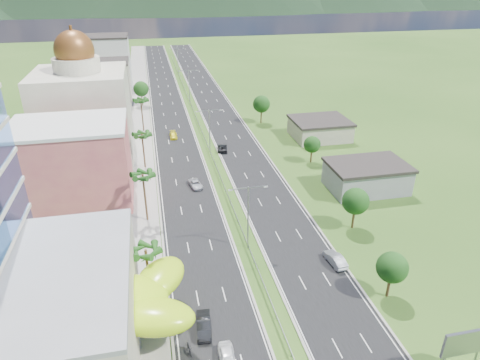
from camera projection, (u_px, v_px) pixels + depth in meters
ground at (264, 288)px, 59.67m from camera, size 500.00×500.00×0.00m
road_left at (168, 109)px, 137.17m from camera, size 11.00×260.00×0.04m
road_right at (215, 106)px, 140.02m from camera, size 11.00×260.00×0.04m
sidewalk_left at (138, 110)px, 135.35m from camera, size 7.00×260.00×0.12m
median_guardrail at (199, 123)px, 122.53m from camera, size 0.10×216.06×0.76m
streetlight_median_b at (248, 211)px, 65.46m from camera, size 6.04×0.25×11.00m
streetlight_median_c at (209, 127)px, 100.54m from camera, size 6.04×0.25×11.00m
streetlight_median_d at (189, 83)px, 140.01m from camera, size 6.04×0.25×11.00m
streetlight_median_e at (178, 58)px, 179.47m from camera, size 6.04×0.25×11.00m
lime_canopy at (109, 301)px, 50.15m from camera, size 18.00×15.00×7.40m
pink_shophouse at (74, 165)px, 79.10m from camera, size 20.00×15.00×15.00m
domed_building at (84, 109)px, 97.58m from camera, size 20.00×20.00×28.70m
midrise_grey at (99, 96)px, 121.17m from camera, size 16.00×15.00×16.00m
midrise_beige at (105, 83)px, 141.13m from camera, size 16.00×15.00×13.00m
midrise_white at (108, 62)px, 160.20m from camera, size 16.00×15.00×18.00m
billboard at (465, 344)px, 45.16m from camera, size 5.20×0.35×6.20m
shed_near at (366, 178)px, 85.81m from camera, size 15.00×10.00×5.00m
shed_far at (320, 130)px, 112.63m from camera, size 14.00×12.00×4.40m
palm_tree_b at (146, 253)px, 55.36m from camera, size 3.60×3.60×8.10m
palm_tree_c at (143, 177)px, 72.27m from camera, size 3.60×3.60×9.60m
palm_tree_d at (142, 136)px, 92.86m from camera, size 3.60×3.60×8.60m
palm_tree_e at (141, 102)px, 114.45m from camera, size 3.60×3.60×9.40m
leafy_tree_lfar at (141, 89)px, 137.58m from camera, size 4.90×4.90×8.05m
leafy_tree_ra at (392, 268)px, 56.21m from camera, size 4.20×4.20×6.90m
leafy_tree_rb at (356, 201)px, 71.52m from camera, size 4.55×4.55×7.47m
leafy_tree_rc at (312, 145)px, 97.00m from camera, size 3.85×3.85×6.33m
leafy_tree_rd at (261, 104)px, 122.02m from camera, size 4.90×4.90×8.05m
mountain_ridge at (210, 11)px, 465.73m from camera, size 860.00×140.00×90.00m
car_white_near_left at (227, 358)px, 47.93m from camera, size 2.00×4.64×1.56m
car_dark_left at (204, 325)px, 52.39m from camera, size 2.17×5.01×1.60m
car_silver_mid_left at (195, 184)px, 87.31m from camera, size 2.90×4.95×1.29m
car_yellow_far_left at (173, 135)px, 113.01m from camera, size 1.94×4.70×1.36m
car_silver_right at (335, 259)px, 64.35m from camera, size 2.28×5.10×1.63m
car_dark_far_right at (222, 148)px, 104.92m from camera, size 3.02×5.24×1.37m
motorcycle at (189, 347)px, 49.48m from camera, size 0.93×2.23×1.38m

